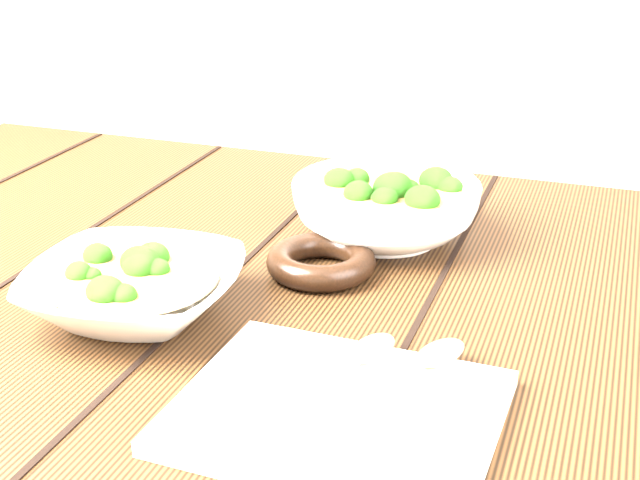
# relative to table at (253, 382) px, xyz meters

# --- Properties ---
(table) EXTENTS (1.20, 0.80, 0.75)m
(table) POSITION_rel_table_xyz_m (0.00, 0.00, 0.00)
(table) COLOR #382110
(table) RESTS_ON ground
(soup_bowl_front) EXTENTS (0.21, 0.21, 0.05)m
(soup_bowl_front) POSITION_rel_table_xyz_m (-0.07, -0.10, 0.15)
(soup_bowl_front) COLOR silver
(soup_bowl_front) RESTS_ON table
(soup_bowl_back) EXTENTS (0.27, 0.27, 0.07)m
(soup_bowl_back) POSITION_rel_table_xyz_m (0.10, 0.15, 0.16)
(soup_bowl_back) COLOR silver
(soup_bowl_back) RESTS_ON table
(trivet) EXTENTS (0.13, 0.13, 0.03)m
(trivet) POSITION_rel_table_xyz_m (0.06, 0.03, 0.13)
(trivet) COLOR black
(trivet) RESTS_ON table
(napkin) EXTENTS (0.24, 0.20, 0.01)m
(napkin) POSITION_rel_table_xyz_m (0.16, -0.20, 0.13)
(napkin) COLOR beige
(napkin) RESTS_ON table
(spoon_left) EXTENTS (0.06, 0.19, 0.01)m
(spoon_left) POSITION_rel_table_xyz_m (0.15, -0.16, 0.14)
(spoon_left) COLOR beige
(spoon_left) RESTS_ON napkin
(spoon_right) EXTENTS (0.08, 0.19, 0.01)m
(spoon_right) POSITION_rel_table_xyz_m (0.20, -0.14, 0.14)
(spoon_right) COLOR beige
(spoon_right) RESTS_ON napkin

